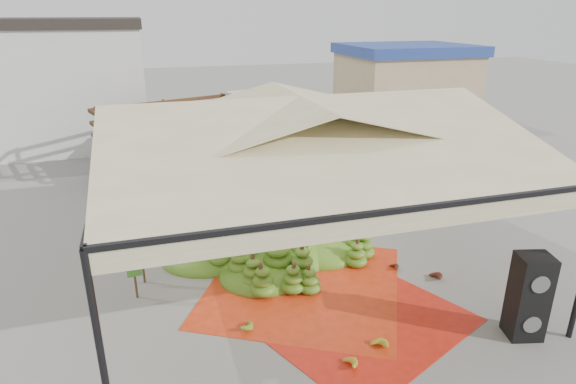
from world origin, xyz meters
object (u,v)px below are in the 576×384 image
object	(u,v)px
vendor	(254,161)
truck_left	(209,125)
banana_heap	(269,235)
speaker_stack	(529,297)
truck_right	(323,124)

from	to	relation	value
vendor	truck_left	world-z (taller)	truck_left
banana_heap	speaker_stack	bearing A→B (deg)	-49.82
speaker_stack	vendor	size ratio (longest dim) A/B	0.95
vendor	truck_right	bearing A→B (deg)	-122.09
banana_heap	truck_left	world-z (taller)	truck_left
vendor	truck_left	size ratio (longest dim) A/B	0.22
banana_heap	speaker_stack	size ratio (longest dim) A/B	3.14
banana_heap	vendor	world-z (taller)	vendor
banana_heap	truck_right	size ratio (longest dim) A/B	0.80
vendor	truck_right	size ratio (longest dim) A/B	0.27
banana_heap	truck_right	world-z (taller)	truck_right
truck_right	banana_heap	bearing A→B (deg)	-112.35
vendor	truck_right	world-z (taller)	truck_right
truck_right	speaker_stack	bearing A→B (deg)	-86.40
speaker_stack	vendor	world-z (taller)	vendor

